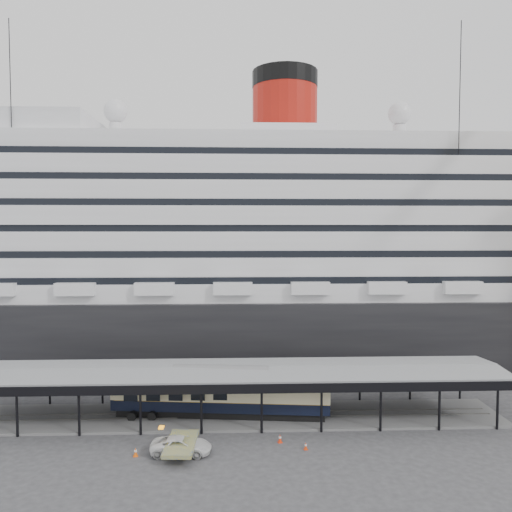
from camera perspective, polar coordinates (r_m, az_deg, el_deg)
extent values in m
plane|color=#363638|center=(50.02, -2.81, -19.98)|extent=(200.00, 200.00, 0.00)
cube|color=black|center=(79.39, -2.57, -7.55)|extent=(130.00, 30.00, 10.00)
cylinder|color=#A9170D|center=(80.41, 3.31, 15.84)|extent=(10.00, 10.00, 9.00)
cylinder|color=black|center=(81.74, 3.32, 19.43)|extent=(10.10, 10.10, 2.50)
sphere|color=silver|center=(82.25, -15.76, 15.65)|extent=(3.60, 3.60, 3.60)
sphere|color=silver|center=(84.07, 16.08, 15.37)|extent=(3.60, 3.60, 3.60)
cube|color=slate|center=(54.61, -2.75, -17.82)|extent=(56.00, 8.00, 0.24)
cube|color=slate|center=(53.88, -2.76, -17.93)|extent=(54.00, 0.08, 0.10)
cube|color=slate|center=(55.23, -2.75, -17.40)|extent=(54.00, 0.08, 0.10)
cube|color=black|center=(48.93, -2.82, -14.95)|extent=(56.00, 0.18, 0.90)
cube|color=black|center=(57.56, -2.72, -12.19)|extent=(56.00, 0.18, 0.90)
cube|color=slate|center=(53.03, -2.77, -12.70)|extent=(56.00, 9.00, 0.24)
cylinder|color=black|center=(74.16, -25.99, 5.85)|extent=(0.12, 0.12, 47.21)
cylinder|color=black|center=(72.75, 22.05, 5.99)|extent=(0.12, 0.12, 47.21)
imported|color=silver|center=(46.92, -8.54, -20.65)|extent=(5.39, 2.68, 1.47)
cube|color=black|center=(54.47, -4.06, -17.34)|extent=(21.55, 4.70, 0.71)
cube|color=black|center=(54.16, -4.06, -16.43)|extent=(22.61, 5.22, 1.12)
cube|color=beige|center=(53.76, -4.06, -15.20)|extent=(22.61, 5.26, 1.33)
cube|color=black|center=(53.50, -4.07, -14.32)|extent=(22.61, 5.22, 0.41)
cube|color=#F75D0D|center=(47.49, -13.60, -21.34)|extent=(0.47, 0.47, 0.03)
cone|color=#F75D0D|center=(47.34, -13.60, -20.92)|extent=(0.40, 0.40, 0.75)
cylinder|color=white|center=(47.31, -13.60, -20.84)|extent=(0.24, 0.24, 0.15)
cube|color=red|center=(48.94, 2.76, -20.50)|extent=(0.51, 0.51, 0.03)
cone|color=red|center=(48.79, 2.76, -20.08)|extent=(0.43, 0.43, 0.76)
cylinder|color=white|center=(48.76, 2.76, -20.00)|extent=(0.24, 0.24, 0.15)
cube|color=red|center=(47.75, 5.71, -21.14)|extent=(0.38, 0.38, 0.03)
cone|color=red|center=(47.61, 5.71, -20.78)|extent=(0.32, 0.32, 0.65)
cylinder|color=white|center=(47.59, 5.71, -20.71)|extent=(0.21, 0.21, 0.13)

